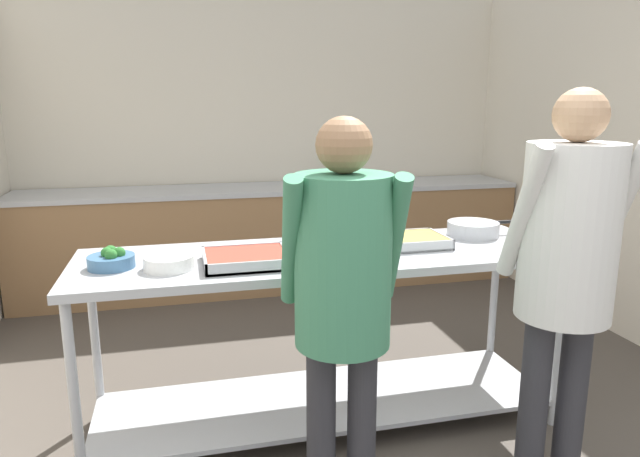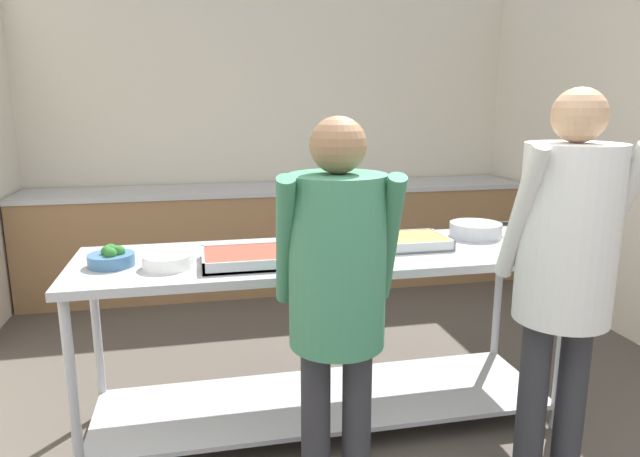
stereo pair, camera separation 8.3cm
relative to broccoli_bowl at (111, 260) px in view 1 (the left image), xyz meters
The scene contains 12 objects.
wall_rear 2.94m from the broccoli_bowl, 67.35° to the left, with size 4.53×0.06×2.65m.
back_counter 2.63m from the broccoli_bowl, 64.21° to the left, with size 4.37×0.65×0.91m.
serving_counter 1.05m from the broccoli_bowl, ahead, with size 2.39×0.73×0.92m.
broccoli_bowl is the anchor object (origin of this frame).
plate_stack 0.26m from the broccoli_bowl, 17.49° to the right, with size 0.23×0.23×0.06m.
serving_tray_greens 0.60m from the broccoli_bowl, ahead, with size 0.39×0.33×0.05m.
serving_tray_roast 1.02m from the broccoli_bowl, ahead, with size 0.40×0.34×0.05m.
serving_tray_vegetables 1.44m from the broccoli_bowl, ahead, with size 0.38×0.30×0.05m.
sauce_pan 1.89m from the broccoli_bowl, ahead, with size 0.42×0.28×0.08m.
guest_serving_left 1.09m from the broccoli_bowl, 33.95° to the right, with size 0.49×0.37×1.60m.
guest_serving_right 1.95m from the broccoli_bowl, 20.57° to the right, with size 0.51×0.38×1.70m.
water_bottle 2.91m from the broccoli_bowl, 55.07° to the left, with size 0.08×0.08×0.25m.
Camera 1 is at (-0.80, -1.17, 1.65)m, focal length 32.00 mm.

